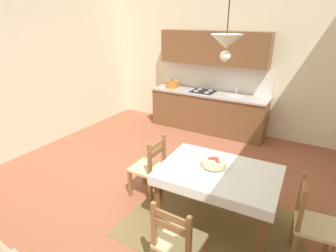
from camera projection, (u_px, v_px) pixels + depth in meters
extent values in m
cube|color=#99563D|center=(149.00, 194.00, 4.15)|extent=(6.12, 6.68, 0.10)
cube|color=beige|center=(227.00, 34.00, 5.84)|extent=(6.12, 0.12, 4.24)
cube|color=beige|center=(9.00, 38.00, 4.66)|extent=(0.12, 6.68, 4.24)
cube|color=brown|center=(212.00, 225.00, 3.45)|extent=(2.10, 1.60, 0.01)
cube|color=brown|center=(207.00, 112.00, 6.26)|extent=(2.61, 0.60, 0.86)
cube|color=#ADA8A3|center=(208.00, 93.00, 6.09)|extent=(2.64, 0.63, 0.04)
cube|color=white|center=(214.00, 78.00, 6.22)|extent=(2.61, 0.01, 0.55)
cube|color=brown|center=(213.00, 48.00, 5.84)|extent=(2.40, 0.34, 0.70)
cube|color=black|center=(202.00, 132.00, 6.19)|extent=(2.57, 0.02, 0.09)
cylinder|color=silver|center=(234.00, 96.00, 5.82)|extent=(0.34, 0.34, 0.02)
cylinder|color=silver|center=(237.00, 89.00, 5.89)|extent=(0.02, 0.02, 0.22)
cube|color=black|center=(203.00, 91.00, 6.15)|extent=(0.52, 0.42, 0.01)
cylinder|color=silver|center=(196.00, 91.00, 6.12)|extent=(0.11, 0.11, 0.01)
cylinder|color=silver|center=(207.00, 93.00, 6.00)|extent=(0.11, 0.11, 0.01)
cylinder|color=silver|center=(200.00, 89.00, 6.28)|extent=(0.11, 0.11, 0.01)
cylinder|color=silver|center=(210.00, 91.00, 6.16)|extent=(0.11, 0.11, 0.01)
cylinder|color=orange|center=(172.00, 85.00, 6.47)|extent=(0.28, 0.28, 0.15)
cylinder|color=orange|center=(172.00, 81.00, 6.44)|extent=(0.29, 0.29, 0.02)
sphere|color=black|center=(172.00, 80.00, 6.43)|extent=(0.04, 0.04, 0.04)
cube|color=brown|center=(219.00, 172.00, 3.26)|extent=(1.38, 0.98, 0.02)
cube|color=brown|center=(158.00, 201.00, 3.33)|extent=(0.07, 0.07, 0.73)
cube|color=brown|center=(261.00, 236.00, 2.80)|extent=(0.07, 0.07, 0.73)
cube|color=brown|center=(186.00, 171.00, 4.00)|extent=(0.07, 0.07, 0.73)
cube|color=brown|center=(273.00, 194.00, 3.47)|extent=(0.07, 0.07, 0.73)
cube|color=white|center=(219.00, 171.00, 3.26)|extent=(1.44, 1.04, 0.00)
cube|color=white|center=(204.00, 197.00, 2.87)|extent=(1.40, 0.06, 0.12)
cube|color=white|center=(230.00, 158.00, 3.68)|extent=(1.40, 0.06, 0.12)
cube|color=white|center=(167.00, 162.00, 3.58)|extent=(0.05, 0.98, 0.12)
cube|color=white|center=(281.00, 191.00, 2.98)|extent=(0.05, 0.98, 0.12)
cube|color=#D1BC89|center=(316.00, 226.00, 2.85)|extent=(0.46, 0.46, 0.04)
cube|color=olive|center=(329.00, 236.00, 3.02)|extent=(0.05, 0.05, 0.41)
cube|color=olive|center=(297.00, 208.00, 3.05)|extent=(0.05, 0.05, 0.93)
cube|color=olive|center=(297.00, 230.00, 2.75)|extent=(0.05, 0.05, 0.93)
cube|color=olive|center=(304.00, 188.00, 2.76)|extent=(0.06, 0.32, 0.07)
cube|color=olive|center=(302.00, 197.00, 2.80)|extent=(0.06, 0.32, 0.07)
cube|color=#D1BC89|center=(147.00, 168.00, 3.94)|extent=(0.42, 0.42, 0.04)
cube|color=olive|center=(130.00, 184.00, 3.97)|extent=(0.04, 0.04, 0.41)
cube|color=olive|center=(144.00, 172.00, 4.26)|extent=(0.04, 0.04, 0.41)
cube|color=olive|center=(150.00, 175.00, 3.70)|extent=(0.04, 0.04, 0.93)
cube|color=olive|center=(164.00, 164.00, 3.99)|extent=(0.04, 0.04, 0.93)
cube|color=olive|center=(157.00, 145.00, 3.71)|extent=(0.03, 0.32, 0.07)
cube|color=olive|center=(157.00, 152.00, 3.74)|extent=(0.03, 0.32, 0.07)
cube|color=#D1BC89|center=(180.00, 241.00, 2.65)|extent=(0.43, 0.43, 0.04)
cube|color=olive|center=(173.00, 240.00, 2.97)|extent=(0.05, 0.05, 0.41)
cube|color=olive|center=(154.00, 243.00, 2.58)|extent=(0.05, 0.05, 0.93)
cube|color=olive|center=(171.00, 218.00, 2.36)|extent=(0.32, 0.03, 0.07)
cube|color=olive|center=(171.00, 227.00, 2.40)|extent=(0.32, 0.03, 0.07)
cylinder|color=beige|center=(214.00, 166.00, 3.33)|extent=(0.17, 0.17, 0.02)
cylinder|color=beige|center=(214.00, 163.00, 3.31)|extent=(0.30, 0.30, 0.07)
sphere|color=red|center=(211.00, 161.00, 3.34)|extent=(0.09, 0.09, 0.09)
sphere|color=red|center=(218.00, 164.00, 3.27)|extent=(0.08, 0.08, 0.08)
sphere|color=red|center=(215.00, 161.00, 3.33)|extent=(0.10, 0.10, 0.10)
cylinder|color=black|center=(229.00, 6.00, 2.58)|extent=(0.01, 0.01, 0.57)
cone|color=silver|center=(226.00, 42.00, 2.70)|extent=(0.32, 0.32, 0.14)
sphere|color=white|center=(225.00, 56.00, 2.75)|extent=(0.11, 0.11, 0.11)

